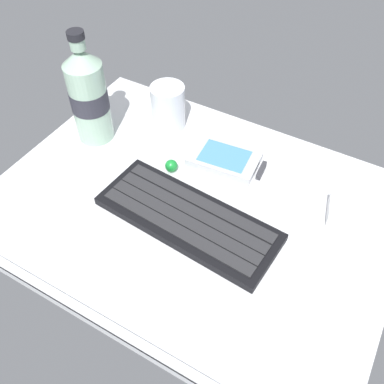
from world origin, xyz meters
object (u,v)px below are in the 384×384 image
Objects in this scene: handheld_device at (228,160)px; juice_cup at (168,108)px; keyboard at (188,218)px; charger_block at (351,214)px; trackball_mouse at (171,166)px; water_bottle at (89,95)px.

handheld_device is 1.56× the size of juice_cup.
keyboard is 14.90cm from handheld_device.
charger_block reaches higher than keyboard.
juice_cup is 3.86× the size of trackball_mouse.
charger_block is at bearing -4.61° from handheld_device.
juice_cup is at bearing 164.98° from handheld_device.
water_bottle is (-24.83, -5.55, 8.28)cm from handheld_device.
charger_block is (36.99, -5.73, -2.71)cm from juice_cup.
juice_cup is at bearing 43.00° from water_bottle.
juice_cup is 0.41× the size of water_bottle.
juice_cup reaches higher than keyboard.
keyboard is at bearing -20.24° from water_bottle.
trackball_mouse is (17.17, -0.97, -7.91)cm from water_bottle.
handheld_device is at bearing -15.02° from juice_cup.
juice_cup is at bearing 171.19° from charger_block.
keyboard is 24.39cm from juice_cup.
keyboard is 11.72cm from trackball_mouse.
handheld_device is at bearing 12.59° from water_bottle.
handheld_device is 26.75cm from water_bottle.
trackball_mouse reaches higher than handheld_device.
charger_block is at bearing 8.93° from trackball_mouse.
water_bottle is at bearing -137.00° from juice_cup.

